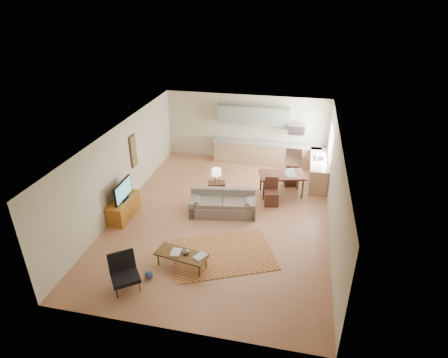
% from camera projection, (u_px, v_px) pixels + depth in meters
% --- Properties ---
extents(room, '(9.00, 9.00, 9.00)m').
position_uv_depth(room, '(222.00, 178.00, 11.12)').
color(room, '#9E6545').
rests_on(room, ground).
extents(kitchen_counter_back, '(4.26, 0.64, 0.92)m').
position_uv_depth(kitchen_counter_back, '(266.00, 153.00, 14.99)').
color(kitchen_counter_back, '#9D7A58').
rests_on(kitchen_counter_back, ground).
extents(kitchen_counter_right, '(0.64, 2.26, 0.92)m').
position_uv_depth(kitchen_counter_right, '(318.00, 170.00, 13.59)').
color(kitchen_counter_right, '#9D7A58').
rests_on(kitchen_counter_right, ground).
extents(kitchen_range, '(0.62, 0.62, 0.90)m').
position_uv_depth(kitchen_range, '(294.00, 156.00, 14.79)').
color(kitchen_range, '#A5A8AD').
rests_on(kitchen_range, ground).
extents(kitchen_microwave, '(0.62, 0.40, 0.35)m').
position_uv_depth(kitchen_microwave, '(296.00, 129.00, 14.31)').
color(kitchen_microwave, '#A5A8AD').
rests_on(kitchen_microwave, room).
extents(upper_cabinets, '(2.80, 0.34, 0.70)m').
position_uv_depth(upper_cabinets, '(253.00, 115.00, 14.56)').
color(upper_cabinets, gray).
rests_on(upper_cabinets, room).
extents(window_right, '(0.02, 1.40, 1.05)m').
position_uv_depth(window_right, '(331.00, 143.00, 13.03)').
color(window_right, white).
rests_on(window_right, room).
extents(wall_art_left, '(0.06, 0.42, 1.10)m').
position_uv_depth(wall_art_left, '(133.00, 151.00, 12.41)').
color(wall_art_left, olive).
rests_on(wall_art_left, room).
extents(triptych, '(1.70, 0.04, 0.50)m').
position_uv_depth(triptych, '(244.00, 118.00, 14.84)').
color(triptych, beige).
rests_on(triptych, room).
extents(rug, '(3.17, 2.75, 0.02)m').
position_uv_depth(rug, '(223.00, 254.00, 10.04)').
color(rug, '#8D3917').
rests_on(rug, floor).
extents(sofa, '(2.25, 1.24, 0.74)m').
position_uv_depth(sofa, '(223.00, 203.00, 11.69)').
color(sofa, '#695F54').
rests_on(sofa, floor).
extents(coffee_table, '(1.42, 0.77, 0.41)m').
position_uv_depth(coffee_table, '(182.00, 260.00, 9.53)').
color(coffee_table, '#462E12').
rests_on(coffee_table, floor).
extents(book_a, '(0.28, 0.35, 0.03)m').
position_uv_depth(book_a, '(171.00, 252.00, 9.48)').
color(book_a, '#9A0913').
rests_on(book_a, coffee_table).
extents(book_b, '(0.51, 0.52, 0.02)m').
position_uv_depth(book_b, '(197.00, 254.00, 9.39)').
color(book_b, navy).
rests_on(book_b, coffee_table).
extents(vase, '(0.21, 0.21, 0.18)m').
position_uv_depth(vase, '(186.00, 251.00, 9.41)').
color(vase, black).
rests_on(vase, coffee_table).
extents(armchair, '(1.02, 1.02, 0.83)m').
position_uv_depth(armchair, '(125.00, 274.00, 8.75)').
color(armchair, black).
rests_on(armchair, floor).
extents(tv_credenza, '(0.52, 1.34, 0.62)m').
position_uv_depth(tv_credenza, '(124.00, 208.00, 11.56)').
color(tv_credenza, brown).
rests_on(tv_credenza, floor).
extents(tv, '(0.10, 1.03, 0.62)m').
position_uv_depth(tv, '(123.00, 191.00, 11.27)').
color(tv, black).
rests_on(tv, tv_credenza).
extents(console_table, '(0.63, 0.51, 0.63)m').
position_uv_depth(console_table, '(217.00, 191.00, 12.53)').
color(console_table, '#391E17').
rests_on(console_table, floor).
extents(table_lamp, '(0.41, 0.41, 0.51)m').
position_uv_depth(table_lamp, '(216.00, 176.00, 12.27)').
color(table_lamp, beige).
rests_on(table_lamp, console_table).
extents(dining_table, '(1.69, 1.24, 0.77)m').
position_uv_depth(dining_table, '(281.00, 184.00, 12.81)').
color(dining_table, '#391E17').
rests_on(dining_table, floor).
extents(dining_chair_near, '(0.51, 0.53, 0.92)m').
position_uv_depth(dining_chair_near, '(272.00, 192.00, 12.16)').
color(dining_chair_near, '#391E17').
rests_on(dining_chair_near, floor).
extents(dining_chair_far, '(0.50, 0.51, 0.87)m').
position_uv_depth(dining_chair_far, '(290.00, 174.00, 13.39)').
color(dining_chair_far, '#391E17').
rests_on(dining_chair_far, floor).
extents(laptop, '(0.40, 0.36, 0.24)m').
position_uv_depth(laptop, '(291.00, 173.00, 12.43)').
color(laptop, '#A5A8AD').
rests_on(laptop, dining_table).
extents(soap_bottle, '(0.12, 0.12, 0.19)m').
position_uv_depth(soap_bottle, '(317.00, 153.00, 13.57)').
color(soap_bottle, beige).
rests_on(soap_bottle, kitchen_counter_right).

